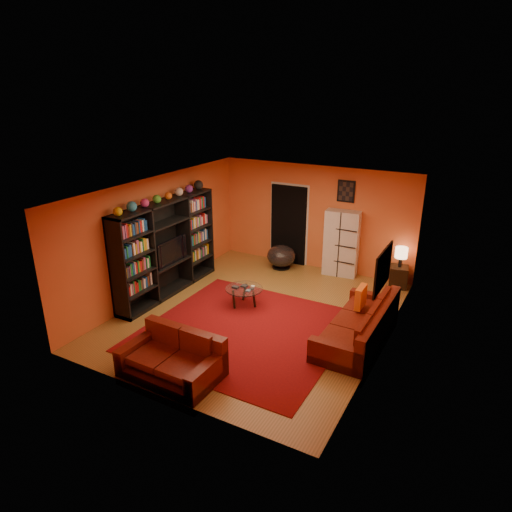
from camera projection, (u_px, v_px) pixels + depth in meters
The scene contains 20 objects.
floor at pixel (258, 314), 9.33m from camera, with size 6.00×6.00×0.00m, color brown.
ceiling at pixel (258, 189), 8.41m from camera, with size 6.00×6.00×0.00m, color white.
wall_back at pixel (315, 218), 11.33m from camera, with size 6.00×6.00×0.00m, color #DB6130.
wall_front at pixel (156, 321), 6.41m from camera, with size 6.00×6.00×0.00m, color #DB6130.
wall_left at pixel (158, 236), 9.99m from camera, with size 6.00×6.00×0.00m, color #DB6130.
wall_right at pixel (387, 280), 7.75m from camera, with size 6.00×6.00×0.00m, color #DB6130.
rug at pixel (245, 330), 8.71m from camera, with size 3.60×3.60×0.01m, color #620B0E.
doorway at pixel (289, 225), 11.71m from camera, with size 0.95×0.10×2.04m, color black.
wall_art_right at pixel (383, 269), 7.41m from camera, with size 0.03×1.00×0.70m, color black.
wall_art_back at pixel (346, 191), 10.71m from camera, with size 0.42×0.03×0.52m, color black.
entertainment_unit at pixel (167, 248), 9.98m from camera, with size 0.45×3.00×2.10m, color black.
tv at pixel (168, 251), 9.97m from camera, with size 0.13×0.97×0.56m, color black.
sofa at pixel (362, 326), 8.31m from camera, with size 1.00×2.38×0.85m.
loveseat at pixel (175, 358), 7.35m from camera, with size 1.60×0.98×0.85m.
throw_pillow at pixel (361, 297), 8.66m from camera, with size 0.12×0.42×0.42m, color orange.
coffee_table at pixel (244, 290), 9.58m from camera, with size 0.79×0.79×0.40m.
storage_cabinet at pixel (341, 243), 10.99m from camera, with size 0.81×0.36×1.62m, color silver.
bowl_chair at pixel (281, 256), 11.57m from camera, with size 0.73×0.73×0.59m.
side_table at pixel (398, 277), 10.51m from camera, with size 0.40×0.40×0.50m, color black.
table_lamp at pixel (401, 253), 10.31m from camera, with size 0.28×0.28×0.47m.
Camera 1 is at (3.94, -7.30, 4.44)m, focal length 32.00 mm.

